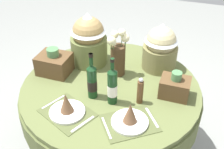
# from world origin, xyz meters

# --- Properties ---
(ground) EXTENTS (8.00, 8.00, 0.00)m
(ground) POSITION_xyz_m (0.00, 0.00, 0.00)
(ground) COLOR gray
(dining_table) EXTENTS (1.38, 1.38, 0.72)m
(dining_table) POSITION_xyz_m (0.00, 0.00, 0.58)
(dining_table) COLOR #5B6638
(dining_table) RESTS_ON ground
(place_setting_left) EXTENTS (0.42, 0.38, 0.16)m
(place_setting_left) POSITION_xyz_m (-0.17, -0.38, 0.77)
(place_setting_left) COLOR #4E562F
(place_setting_left) RESTS_ON dining_table
(place_setting_right) EXTENTS (0.43, 0.41, 0.16)m
(place_setting_right) POSITION_xyz_m (0.25, -0.33, 0.77)
(place_setting_right) COLOR #4E562F
(place_setting_right) RESTS_ON dining_table
(flower_vase) EXTENTS (0.15, 0.15, 0.39)m
(flower_vase) POSITION_xyz_m (0.00, 0.17, 0.90)
(flower_vase) COLOR #47331E
(flower_vase) RESTS_ON dining_table
(wine_bottle_left) EXTENTS (0.07, 0.07, 0.36)m
(wine_bottle_left) POSITION_xyz_m (0.07, -0.17, 0.86)
(wine_bottle_left) COLOR #143819
(wine_bottle_left) RESTS_ON dining_table
(wine_bottle_right) EXTENTS (0.07, 0.07, 0.36)m
(wine_bottle_right) POSITION_xyz_m (-0.08, -0.16, 0.85)
(wine_bottle_right) COLOR #143819
(wine_bottle_right) RESTS_ON dining_table
(pepper_mill) EXTENTS (0.04, 0.04, 0.21)m
(pepper_mill) POSITION_xyz_m (0.25, -0.11, 0.82)
(pepper_mill) COLOR brown
(pepper_mill) RESTS_ON dining_table
(gift_tub_back_left) EXTENTS (0.30, 0.30, 0.44)m
(gift_tub_back_left) POSITION_xyz_m (-0.28, 0.26, 0.95)
(gift_tub_back_left) COLOR olive
(gift_tub_back_left) RESTS_ON dining_table
(gift_tub_back_right) EXTENTS (0.28, 0.28, 0.39)m
(gift_tub_back_right) POSITION_xyz_m (0.29, 0.37, 0.93)
(gift_tub_back_right) COLOR olive
(gift_tub_back_right) RESTS_ON dining_table
(woven_basket_side_left) EXTENTS (0.25, 0.20, 0.22)m
(woven_basket_side_left) POSITION_xyz_m (-0.48, 0.02, 0.81)
(woven_basket_side_left) COLOR brown
(woven_basket_side_left) RESTS_ON dining_table
(woven_basket_side_right) EXTENTS (0.21, 0.16, 0.20)m
(woven_basket_side_right) POSITION_xyz_m (0.47, 0.04, 0.80)
(woven_basket_side_right) COLOR brown
(woven_basket_side_right) RESTS_ON dining_table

